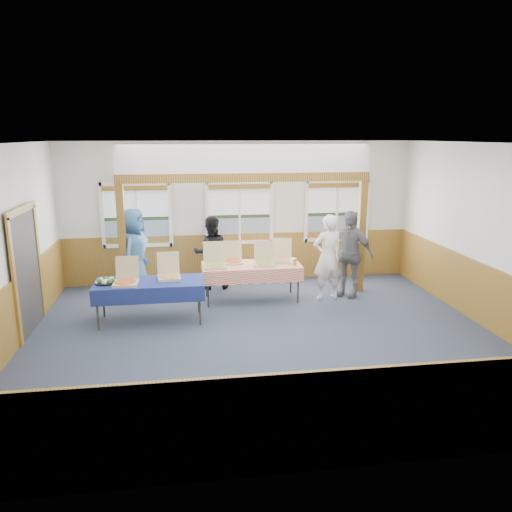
% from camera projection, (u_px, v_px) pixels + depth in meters
% --- Properties ---
extents(floor, '(8.00, 8.00, 0.00)m').
position_uv_depth(floor, '(263.00, 337.00, 8.44)').
color(floor, '#2B3447').
rests_on(floor, ground).
extents(ceiling, '(8.00, 8.00, 0.00)m').
position_uv_depth(ceiling, '(264.00, 143.00, 7.68)').
color(ceiling, white).
rests_on(ceiling, wall_back).
extents(wall_back, '(8.00, 0.00, 8.00)m').
position_uv_depth(wall_back, '(239.00, 212.00, 11.42)').
color(wall_back, silver).
rests_on(wall_back, floor).
extents(wall_front, '(8.00, 0.00, 8.00)m').
position_uv_depth(wall_front, '(323.00, 323.00, 4.69)').
color(wall_front, silver).
rests_on(wall_front, floor).
extents(wall_left, '(0.00, 8.00, 8.00)m').
position_uv_depth(wall_left, '(1.00, 253.00, 7.49)').
color(wall_left, silver).
rests_on(wall_left, floor).
extents(wall_right, '(0.00, 8.00, 8.00)m').
position_uv_depth(wall_right, '(492.00, 237.00, 8.62)').
color(wall_right, silver).
rests_on(wall_right, floor).
extents(wainscot_back, '(7.98, 0.05, 1.10)m').
position_uv_depth(wainscot_back, '(240.00, 257.00, 11.65)').
color(wainscot_back, brown).
rests_on(wainscot_back, floor).
extents(wainscot_front, '(7.98, 0.05, 1.10)m').
position_uv_depth(wainscot_front, '(319.00, 421.00, 4.97)').
color(wainscot_front, brown).
rests_on(wainscot_front, floor).
extents(wainscot_left, '(0.05, 6.98, 1.10)m').
position_uv_depth(wainscot_left, '(11.00, 318.00, 7.75)').
color(wainscot_left, brown).
rests_on(wainscot_left, floor).
extents(wainscot_right, '(0.05, 6.98, 1.10)m').
position_uv_depth(wainscot_right, '(484.00, 295.00, 8.87)').
color(wainscot_right, brown).
rests_on(wainscot_right, floor).
extents(cased_opening, '(0.06, 1.30, 2.10)m').
position_uv_depth(cased_opening, '(26.00, 272.00, 8.50)').
color(cased_opening, '#2F2F2F').
rests_on(cased_opening, wall_left).
extents(window_left, '(1.56, 0.10, 1.46)m').
position_uv_depth(window_left, '(136.00, 211.00, 11.04)').
color(window_left, white).
rests_on(window_left, wall_back).
extents(window_mid, '(1.56, 0.10, 1.46)m').
position_uv_depth(window_mid, '(239.00, 209.00, 11.36)').
color(window_mid, white).
rests_on(window_mid, wall_back).
extents(window_right, '(1.56, 0.10, 1.46)m').
position_uv_depth(window_right, '(337.00, 207.00, 11.69)').
color(window_right, white).
rests_on(window_right, wall_back).
extents(post_left, '(0.15, 0.15, 2.40)m').
position_uv_depth(post_left, '(123.00, 244.00, 10.01)').
color(post_left, '#5C3814').
rests_on(post_left, floor).
extents(post_right, '(0.15, 0.15, 2.40)m').
position_uv_depth(post_right, '(361.00, 236.00, 10.72)').
color(post_right, '#5C3814').
rests_on(post_right, floor).
extents(cross_beam, '(5.15, 0.18, 0.18)m').
position_uv_depth(cross_beam, '(246.00, 177.00, 10.06)').
color(cross_beam, '#5C3814').
rests_on(cross_beam, post_left).
extents(table_left, '(2.01, 1.02, 0.76)m').
position_uv_depth(table_left, '(150.00, 284.00, 9.00)').
color(table_left, '#2F2F2F').
rests_on(table_left, floor).
extents(table_right, '(2.06, 1.06, 0.76)m').
position_uv_depth(table_right, '(251.00, 267.00, 10.18)').
color(table_right, '#2F2F2F').
rests_on(table_right, floor).
extents(pizza_box_a, '(0.44, 0.53, 0.45)m').
position_uv_depth(pizza_box_a, '(126.00, 280.00, 8.81)').
color(pizza_box_a, '#D0C08A').
rests_on(pizza_box_a, table_left).
extents(pizza_box_b, '(0.44, 0.52, 0.44)m').
position_uv_depth(pizza_box_b, '(169.00, 275.00, 9.17)').
color(pizza_box_b, '#D0C08A').
rests_on(pizza_box_b, table_left).
extents(pizza_box_c, '(0.44, 0.53, 0.47)m').
position_uv_depth(pizza_box_c, '(215.00, 264.00, 9.95)').
color(pizza_box_c, '#D0C08A').
rests_on(pizza_box_c, table_right).
extents(pizza_box_d, '(0.39, 0.47, 0.41)m').
position_uv_depth(pizza_box_d, '(233.00, 260.00, 10.29)').
color(pizza_box_d, '#D0C08A').
rests_on(pizza_box_d, table_right).
extents(pizza_box_e, '(0.46, 0.54, 0.45)m').
position_uv_depth(pizza_box_e, '(264.00, 262.00, 10.11)').
color(pizza_box_e, '#D0C08A').
rests_on(pizza_box_e, table_right).
extents(pizza_box_f, '(0.50, 0.57, 0.45)m').
position_uv_depth(pizza_box_f, '(282.00, 258.00, 10.38)').
color(pizza_box_f, '#D0C08A').
rests_on(pizza_box_f, table_right).
extents(veggie_tray, '(0.41, 0.41, 0.09)m').
position_uv_depth(veggie_tray, '(106.00, 281.00, 8.87)').
color(veggie_tray, black).
rests_on(veggie_tray, table_left).
extents(drink_glass, '(0.07, 0.07, 0.15)m').
position_uv_depth(drink_glass, '(295.00, 262.00, 10.03)').
color(drink_glass, '#AB851C').
rests_on(drink_glass, table_right).
extents(woman_white, '(0.72, 0.54, 1.78)m').
position_uv_depth(woman_white, '(328.00, 257.00, 10.19)').
color(woman_white, white).
rests_on(woman_white, floor).
extents(woman_black, '(0.79, 0.62, 1.61)m').
position_uv_depth(woman_black, '(211.00, 253.00, 10.95)').
color(woman_black, black).
rests_on(woman_black, floor).
extents(man_blue, '(0.79, 1.03, 1.88)m').
position_uv_depth(man_blue, '(134.00, 253.00, 10.36)').
color(man_blue, '#3B6695').
rests_on(man_blue, floor).
extents(person_grey, '(1.09, 1.04, 1.82)m').
position_uv_depth(person_grey, '(349.00, 254.00, 10.42)').
color(person_grey, slate).
rests_on(person_grey, floor).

